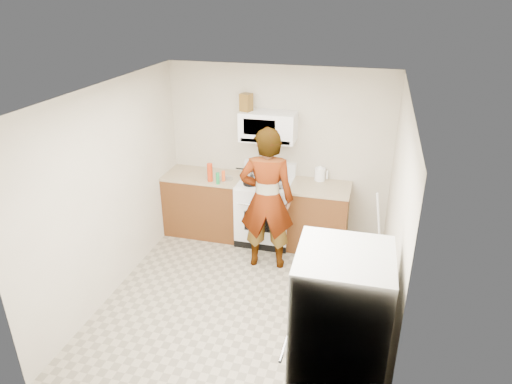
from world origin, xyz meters
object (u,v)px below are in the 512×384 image
(microwave, at_px, (268,126))
(kettle, at_px, (320,174))
(person, at_px, (267,200))
(fridge, at_px, (337,346))
(saucepan, at_px, (252,172))
(gas_range, at_px, (265,210))

(microwave, distance_m, kettle, 1.00)
(person, xyz_separation_m, kettle, (0.56, 0.88, 0.07))
(fridge, bearing_deg, saucepan, 115.73)
(gas_range, relative_size, microwave, 1.49)
(microwave, distance_m, saucepan, 0.72)
(kettle, bearing_deg, fridge, -68.64)
(gas_range, height_order, person, person)
(gas_range, bearing_deg, saucepan, 159.05)
(fridge, bearing_deg, person, 115.18)
(kettle, bearing_deg, saucepan, -159.77)
(fridge, distance_m, saucepan, 3.37)
(microwave, height_order, saucepan, microwave)
(person, height_order, fridge, person)
(fridge, bearing_deg, gas_range, 112.84)
(saucepan, bearing_deg, gas_range, -20.95)
(microwave, distance_m, person, 1.08)
(person, relative_size, kettle, 10.54)
(kettle, bearing_deg, microwave, -160.29)
(person, xyz_separation_m, saucepan, (-0.39, 0.73, 0.05))
(gas_range, distance_m, person, 0.81)
(gas_range, xyz_separation_m, fridge, (1.29, -2.92, 0.36))
(person, distance_m, saucepan, 0.83)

